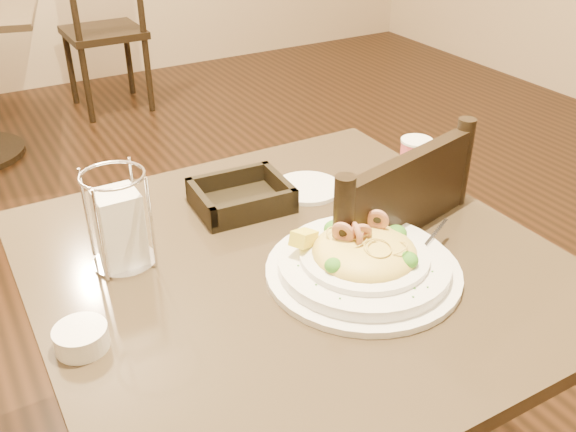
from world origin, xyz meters
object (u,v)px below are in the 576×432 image
main_table (293,356)px  bread_basket (241,198)px  dining_chair_near (347,304)px  dining_chair_far (105,26)px  drink_glass (414,165)px  napkin_caddy (120,226)px  butter_ramekin (81,338)px  side_plate (307,188)px  pasta_bowl (363,259)px

main_table → bread_basket: 0.34m
dining_chair_near → dining_chair_far: (0.24, 2.76, 0.00)m
drink_glass → napkin_caddy: napkin_caddy is taller
dining_chair_near → napkin_caddy: size_ratio=5.18×
main_table → bread_basket: size_ratio=4.56×
dining_chair_near → napkin_caddy: 0.57m
butter_ramekin → napkin_caddy: bearing=56.3°
side_plate → butter_ramekin: size_ratio=1.84×
napkin_caddy → dining_chair_far: bearing=75.4°
drink_glass → butter_ramekin: bearing=-168.8°
napkin_caddy → side_plate: size_ratio=1.21×
pasta_bowl → drink_glass: 0.35m
pasta_bowl → butter_ramekin: 0.48m
main_table → butter_ramekin: bearing=-173.5°
dining_chair_far → drink_glass: bearing=87.9°
butter_ramekin → bread_basket: bearing=33.7°
dining_chair_far → napkin_caddy: bearing=75.0°
napkin_caddy → drink_glass: bearing=-3.5°
side_plate → pasta_bowl: bearing=-104.2°
dining_chair_near → drink_glass: bearing=168.0°
pasta_bowl → napkin_caddy: bearing=145.1°
main_table → dining_chair_near: size_ratio=0.97×
main_table → dining_chair_far: dining_chair_far is taller
pasta_bowl → drink_glass: bearing=36.3°
napkin_caddy → butter_ramekin: 0.23m
side_plate → dining_chair_near: bearing=-71.5°
dining_chair_near → dining_chair_far: same height
side_plate → butter_ramekin: butter_ramekin is taller
drink_glass → napkin_caddy: bearing=176.5°
main_table → pasta_bowl: (0.08, -0.10, 0.27)m
dining_chair_far → drink_glass: size_ratio=7.95×
dining_chair_near → drink_glass: dining_chair_near is taller
pasta_bowl → napkin_caddy: size_ratio=2.08×
bread_basket → side_plate: size_ratio=1.33×
main_table → butter_ramekin: (-0.39, -0.04, 0.25)m
main_table → dining_chair_near: 0.22m
pasta_bowl → napkin_caddy: (-0.35, 0.24, 0.05)m
dining_chair_near → butter_ramekin: size_ratio=11.52×
bread_basket → napkin_caddy: bearing=-164.0°
dining_chair_near → butter_ramekin: bearing=-0.2°
dining_chair_near → pasta_bowl: 0.36m
pasta_bowl → drink_glass: size_ratio=3.20×
drink_glass → side_plate: bearing=150.9°
main_table → side_plate: (0.16, 0.21, 0.24)m
bread_basket → pasta_bowl: bearing=-76.6°
drink_glass → bread_basket: 0.38m
bread_basket → side_plate: (0.16, -0.01, -0.01)m
dining_chair_far → pasta_bowl: bearing=82.7°
pasta_bowl → bread_basket: 0.33m
bread_basket → butter_ramekin: bearing=-146.3°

